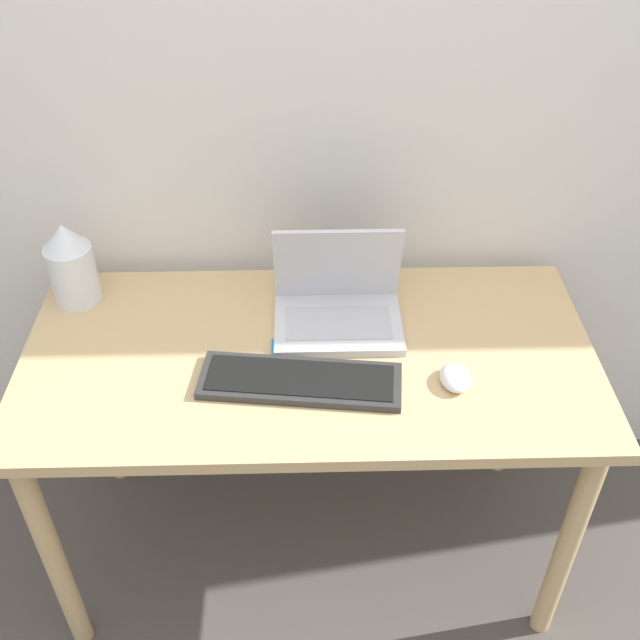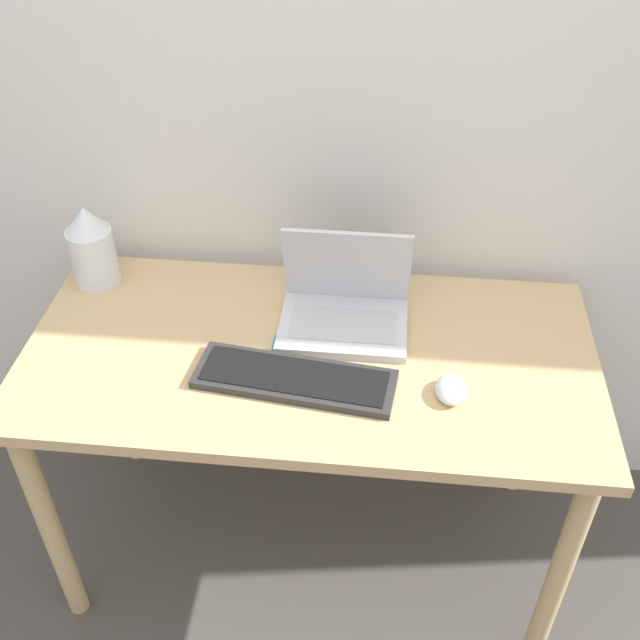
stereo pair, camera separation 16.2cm
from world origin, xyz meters
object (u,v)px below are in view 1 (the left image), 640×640
keyboard (300,381)px  vase (71,264)px  mouse (456,378)px  laptop (338,303)px  mp3_player (281,348)px

keyboard → vase: size_ratio=2.09×
keyboard → mouse: 0.33m
vase → laptop: bearing=-8.8°
laptop → keyboard: laptop is taller
laptop → mouse: size_ratio=3.28×
keyboard → mouse: bearing=-0.9°
mp3_player → keyboard: bearing=-68.7°
laptop → mp3_player: 0.18m
keyboard → mp3_player: bearing=111.3°
laptop → mp3_player: size_ratio=5.16×
laptop → vase: 0.64m
mouse → laptop: bearing=137.5°
vase → keyboard: bearing=-30.2°
laptop → keyboard: (-0.09, -0.22, -0.04)m
mouse → vase: vase is taller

